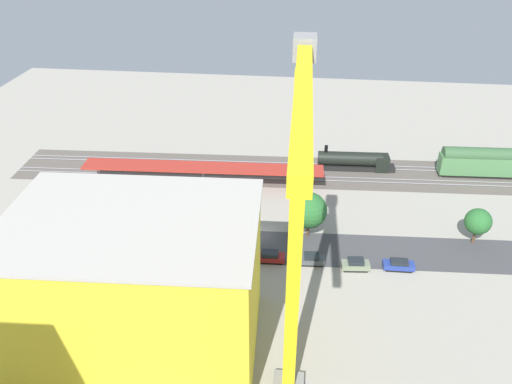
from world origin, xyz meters
The scene contains 22 objects.
ground_plane centered at (0.00, 0.00, 0.00)m, with size 171.37×171.37×0.00m, color #9E998C.
rail_bed centered at (0.00, -23.03, 0.00)m, with size 107.10×13.67×0.01m, color #5B544C.
street_asphalt centered at (0.00, 3.33, 0.00)m, with size 107.10×9.00×0.01m, color #424244.
track_rails centered at (0.00, -23.03, 0.18)m, with size 107.00×12.18×0.12m.
platform_canopy_near centered at (13.40, -15.43, 4.11)m, with size 47.15×6.64×4.32m.
locomotive centered at (-17.02, -25.86, 1.87)m, with size 16.11×3.63×5.26m.
passenger_coach centered at (-43.01, -25.86, 3.31)m, with size 18.79×3.94×6.29m.
parked_car_0 centered at (-21.75, 6.57, 0.76)m, with size 4.80×1.84×1.68m.
parked_car_1 centered at (-15.12, 7.30, 0.83)m, with size 4.45×2.20×1.87m.
parked_car_2 centered at (-8.33, 6.68, 0.78)m, with size 4.19×2.10×1.78m.
parked_car_3 centered at (-1.79, 6.80, 0.78)m, with size 4.78×2.01×1.77m.
parked_car_4 centered at (4.92, 6.51, 0.72)m, with size 4.71×2.04×1.60m.
construction_building centered at (12.60, 25.17, 9.36)m, with size 28.33×19.56×18.71m, color yellow.
construction_roof_slab centered at (12.60, 25.17, 18.91)m, with size 28.93×20.16×0.40m, color #B7B2A8.
tower_crane centered at (-6.11, 32.22, 23.19)m, with size 3.60×25.17×39.85m.
box_truck_0 centered at (16.48, 10.14, 1.73)m, with size 9.81×3.08×3.55m.
box_truck_1 centered at (13.92, 10.59, 1.59)m, with size 8.40×2.46×3.22m.
street_tree_0 centered at (27.16, -1.01, 4.92)m, with size 5.91×5.91×7.89m.
street_tree_1 centered at (-34.98, -1.86, 4.21)m, with size 4.33×4.33×6.39m.
street_tree_2 centered at (27.63, -2.36, 5.31)m, with size 5.13×5.13×7.90m.
street_tree_3 centered at (-7.55, -0.77, 5.08)m, with size 6.04×6.04×8.11m.
traffic_light centered at (22.68, 7.92, 4.61)m, with size 0.50×0.36×6.99m.
Camera 1 is at (-6.70, 69.61, 50.31)m, focal length 35.40 mm.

